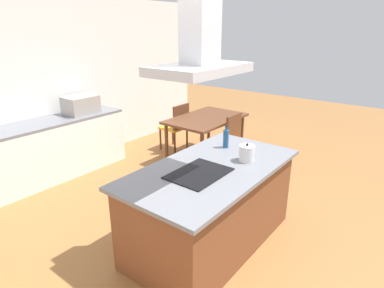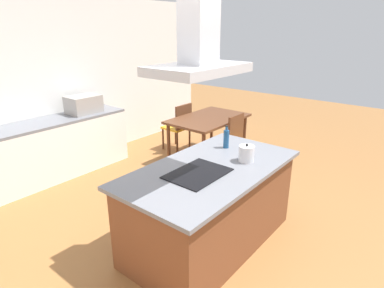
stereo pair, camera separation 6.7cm
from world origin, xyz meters
The scene contains 12 objects.
ground centered at (0.00, 1.50, 0.00)m, with size 16.00×16.00×0.00m, color #936033.
wall_back centered at (0.00, 3.25, 1.35)m, with size 7.20×0.10×2.70m, color white.
kitchen_island centered at (0.00, 0.00, 0.45)m, with size 1.97×1.06×0.90m.
cooktop centered at (-0.22, 0.00, 0.91)m, with size 0.60×0.44×0.01m, color black.
tea_kettle centered at (0.35, -0.20, 0.99)m, with size 0.22×0.16×0.20m.
olive_oil_bottle centered at (0.56, 0.19, 1.01)m, with size 0.07×0.07×0.26m.
back_counter centered at (-0.15, 2.88, 0.45)m, with size 2.37×0.62×0.90m.
countertop_microwave centered at (0.46, 2.88, 1.04)m, with size 0.50×0.38×0.28m, color #9E9993.
dining_table centered at (1.93, 1.45, 0.67)m, with size 1.40×0.90×0.75m.
chair_facing_island centered at (1.93, 0.79, 0.51)m, with size 0.42×0.42×0.89m.
chair_facing_back_wall centered at (1.93, 2.12, 0.51)m, with size 0.42×0.42×0.89m.
range_hood centered at (-0.22, 0.00, 2.10)m, with size 0.90×0.55×0.78m.
Camera 1 is at (-2.50, -1.69, 2.24)m, focal length 30.49 mm.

